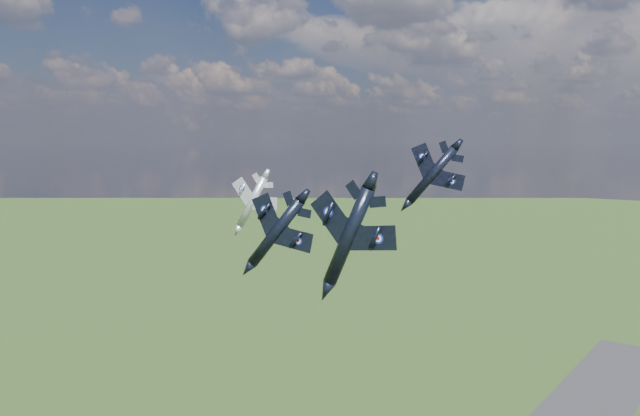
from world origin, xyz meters
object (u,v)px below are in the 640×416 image
Objects in this scene: jet_lead_navy at (276,232)px; jet_right_navy at (349,236)px; jet_high_navy at (432,175)px; jet_left_silver at (252,202)px.

jet_right_navy is at bearing -49.34° from jet_lead_navy.
jet_high_navy is 0.93× the size of jet_left_silver.
jet_lead_navy is 24.44m from jet_right_navy.
jet_high_navy is (-7.53, 31.04, 3.85)m from jet_right_navy.
jet_left_silver is at bearing 122.33° from jet_lead_navy.
jet_left_silver is (-45.32, 35.77, -2.43)m from jet_right_navy.
jet_lead_navy is 33.65m from jet_left_silver.
jet_high_navy reaches higher than jet_lead_navy.
jet_right_navy is 32.17m from jet_high_navy.
jet_right_navy reaches higher than jet_lead_navy.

